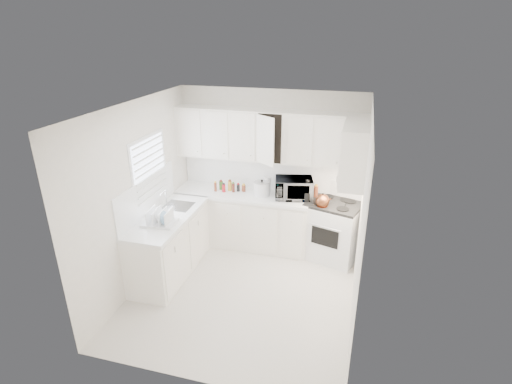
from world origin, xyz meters
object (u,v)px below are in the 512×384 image
(utensil_crock, at_px, (307,191))
(stove, at_px, (333,223))
(microwave, at_px, (294,186))
(tea_kettle, at_px, (323,200))
(dish_rack, at_px, (159,216))
(rice_cooker, at_px, (262,187))

(utensil_crock, bearing_deg, stove, 5.84)
(microwave, bearing_deg, tea_kettle, -37.54)
(dish_rack, bearing_deg, utensil_crock, 30.14)
(tea_kettle, xyz_separation_m, microwave, (-0.48, 0.22, 0.09))
(stove, height_order, dish_rack, stove)
(rice_cooker, relative_size, dish_rack, 0.59)
(rice_cooker, bearing_deg, microwave, 20.64)
(stove, distance_m, tea_kettle, 0.51)
(microwave, bearing_deg, utensil_crock, -37.35)
(dish_rack, bearing_deg, rice_cooker, 46.35)
(microwave, height_order, rice_cooker, microwave)
(microwave, relative_size, utensil_crock, 1.54)
(stove, relative_size, dish_rack, 2.77)
(rice_cooker, xyz_separation_m, utensil_crock, (0.74, -0.08, 0.06))
(tea_kettle, relative_size, utensil_crock, 0.70)
(microwave, distance_m, utensil_crock, 0.25)
(rice_cooker, height_order, utensil_crock, utensil_crock)
(stove, height_order, microwave, microwave)
(stove, xyz_separation_m, microwave, (-0.66, 0.06, 0.53))
(microwave, distance_m, rice_cooker, 0.52)
(microwave, relative_size, rice_cooker, 2.22)
(tea_kettle, distance_m, dish_rack, 2.40)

